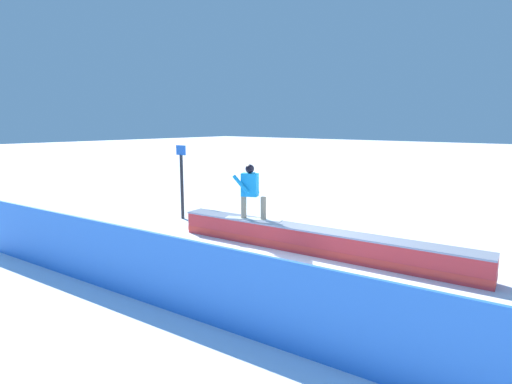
% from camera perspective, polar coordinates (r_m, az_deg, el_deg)
% --- Properties ---
extents(ground_plane, '(120.00, 120.00, 0.00)m').
position_cam_1_polar(ground_plane, '(9.78, 7.94, -8.31)').
color(ground_plane, white).
extents(grind_box, '(7.36, 1.30, 0.59)m').
position_cam_1_polar(grind_box, '(9.70, 7.98, -6.82)').
color(grind_box, red).
rests_on(grind_box, ground_plane).
extents(snowboarder, '(1.43, 0.80, 1.38)m').
position_cam_1_polar(snowboarder, '(10.30, -0.74, 0.29)').
color(snowboarder, silver).
rests_on(snowboarder, grind_box).
extents(safety_fence, '(12.31, 1.32, 1.24)m').
position_cam_1_polar(safety_fence, '(6.68, -10.59, -11.30)').
color(safety_fence, blue).
rests_on(safety_fence, ground_plane).
extents(trail_marker, '(0.40, 0.10, 2.29)m').
position_cam_1_polar(trail_marker, '(13.06, -10.16, 1.63)').
color(trail_marker, '#262628').
rests_on(trail_marker, ground_plane).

